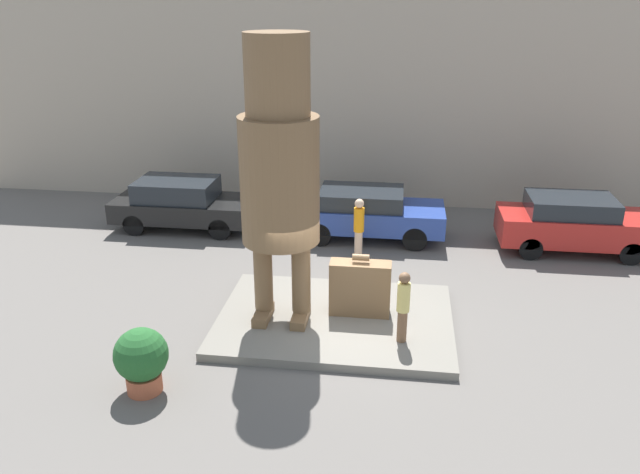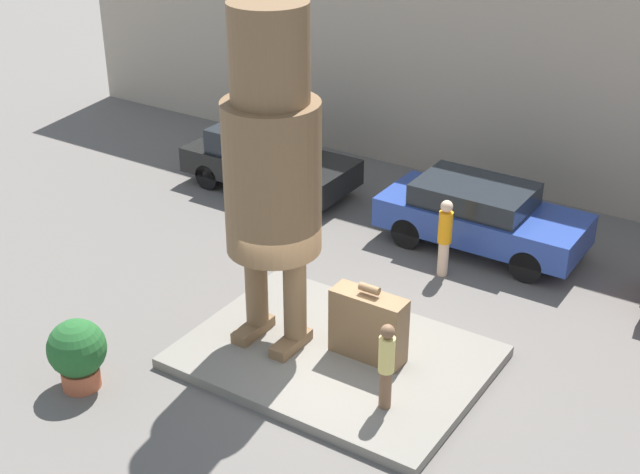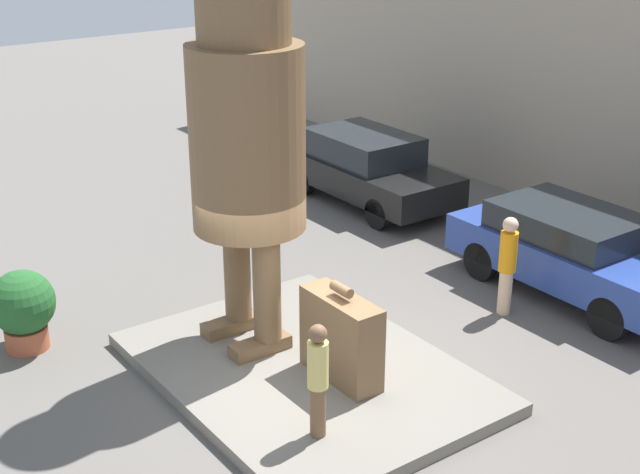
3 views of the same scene
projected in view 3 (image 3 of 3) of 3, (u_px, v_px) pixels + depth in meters
The scene contains 9 objects.
ground_plane at pixel (306, 378), 12.87m from camera, with size 60.00×60.00×0.00m, color #605B56.
pedestal at pixel (306, 372), 12.83m from camera, with size 5.17×3.80×0.19m.
statue_figure at pixel (246, 112), 12.24m from camera, with size 1.63×1.63×6.04m.
giant_suitcase at pixel (341, 338), 12.29m from camera, with size 1.34×0.47×1.43m.
tourist at pixel (318, 376), 10.91m from camera, with size 0.26×0.26×1.55m.
parked_car_black at pixel (367, 167), 19.54m from camera, with size 4.32×1.84×1.55m.
parked_car_blue at pixel (574, 250), 15.21m from camera, with size 4.44×1.87×1.49m.
planter_pot at pixel (23, 307), 13.43m from camera, with size 0.99×0.99×1.27m.
worker_hivis at pixel (507, 262), 14.44m from camera, with size 0.29×0.29×1.69m.
Camera 3 is at (9.17, -6.38, 6.71)m, focal length 50.00 mm.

